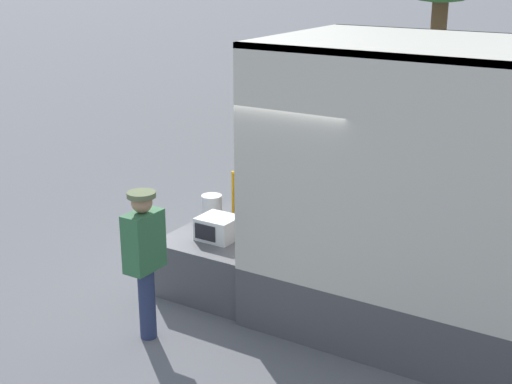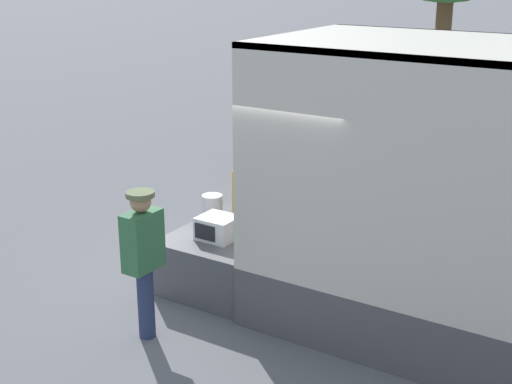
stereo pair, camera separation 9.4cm
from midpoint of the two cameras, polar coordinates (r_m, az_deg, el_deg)
The scene contains 6 objects.
ground_plane at distance 9.02m, azimuth 2.80°, elevation -7.53°, with size 160.00×160.00×0.00m, color slate.
tailgate_deck at distance 9.18m, azimuth -0.61°, elevation -4.66°, with size 1.27×2.22×0.69m, color #4C4C51.
microwave at distance 8.58m, azimuth -2.74°, elevation -2.87°, with size 0.45×0.42×0.28m.
portable_generator at distance 9.20m, azimuth 1.07°, elevation -0.73°, with size 0.74×0.43×0.63m.
orange_bucket at distance 9.19m, azimuth -3.23°, elevation -1.24°, with size 0.27×0.27×0.33m.
worker_person at distance 7.55m, azimuth -8.67°, elevation -4.62°, with size 0.30×0.44×1.66m.
Camera 2 is at (4.04, -7.04, 3.92)m, focal length 50.00 mm.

